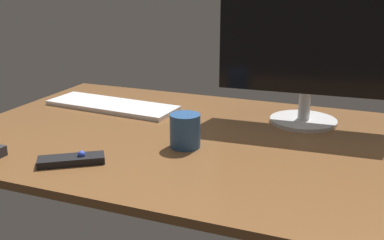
{
  "coord_description": "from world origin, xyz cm",
  "views": [
    {
      "loc": [
        38.06,
        -110.42,
        44.21
      ],
      "look_at": [
        -4.26,
        -4.7,
        8.0
      ],
      "focal_mm": 43.26,
      "sensor_mm": 36.0,
      "label": 1
    }
  ],
  "objects": [
    {
      "name": "media_remote",
      "position": [
        -24.82,
        -28.53,
        2.91
      ],
      "size": [
        15.23,
        12.63,
        2.94
      ],
      "rotation": [
        0.0,
        0.0,
        0.61
      ],
      "color": "black",
      "rests_on": "desk"
    },
    {
      "name": "monitor",
      "position": [
        20.25,
        22.68,
        23.77
      ],
      "size": [
        51.4,
        19.54,
        40.51
      ],
      "rotation": [
        0.0,
        0.0,
        0.05
      ],
      "color": "silver",
      "rests_on": "desk"
    },
    {
      "name": "coffee_mug",
      "position": [
        -4.55,
        -8.67,
        6.31
      ],
      "size": [
        7.74,
        7.74,
        8.62
      ],
      "primitive_type": "cylinder",
      "color": "#28518C",
      "rests_on": "desk"
    },
    {
      "name": "desk",
      "position": [
        0.0,
        0.0,
        1.0
      ],
      "size": [
        140.0,
        84.0,
        2.0
      ],
      "primitive_type": "cube",
      "color": "brown",
      "rests_on": "ground"
    },
    {
      "name": "keyboard",
      "position": [
        -40.81,
        15.75,
        2.7
      ],
      "size": [
        44.85,
        17.57,
        1.4
      ],
      "primitive_type": "cube",
      "rotation": [
        0.0,
        0.0,
        -0.07
      ],
      "color": "white",
      "rests_on": "desk"
    }
  ]
}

